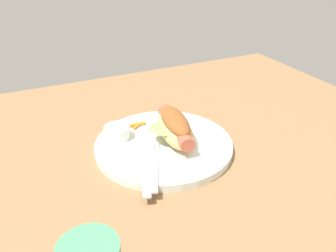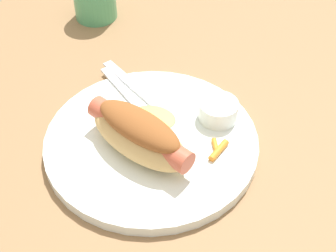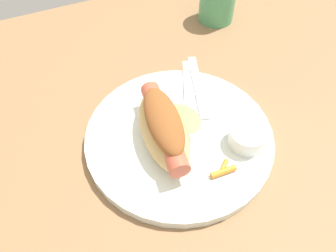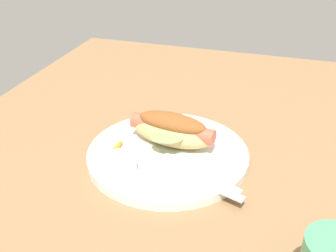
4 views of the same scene
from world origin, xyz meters
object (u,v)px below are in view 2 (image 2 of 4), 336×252
object	(u,v)px
hot_dog	(138,133)
sauce_ramekin	(218,111)
carrot_garnish	(218,149)
plate	(151,144)
knife	(135,87)
fork	(129,96)

from	to	relation	value
hot_dog	sauce_ramekin	distance (cm)	12.23
carrot_garnish	plate	bearing A→B (deg)	-70.63
sauce_ramekin	knife	size ratio (longest dim) A/B	0.36
hot_dog	knife	world-z (taller)	hot_dog
sauce_ramekin	fork	distance (cm)	13.35
fork	hot_dog	bearing A→B (deg)	-22.23
hot_dog	sauce_ramekin	world-z (taller)	hot_dog
plate	knife	xyz separation A→B (cm)	(-7.57, -7.85, 0.98)
hot_dog	fork	xyz separation A→B (cm)	(-7.57, -7.14, -2.77)
fork	knife	distance (cm)	2.20
plate	knife	distance (cm)	10.95
fork	carrot_garnish	world-z (taller)	carrot_garnish
hot_dog	knife	bearing A→B (deg)	135.75
plate	carrot_garnish	bearing A→B (deg)	109.37
hot_dog	sauce_ramekin	bearing A→B (deg)	69.42
fork	plate	bearing A→B (deg)	-11.58
hot_dog	fork	world-z (taller)	hot_dog
plate	fork	bearing A→B (deg)	-126.00
knife	carrot_garnish	bearing A→B (deg)	3.22
hot_dog	carrot_garnish	bearing A→B (deg)	38.31
carrot_garnish	knife	bearing A→B (deg)	-105.73
sauce_ramekin	plate	bearing A→B (deg)	-32.88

